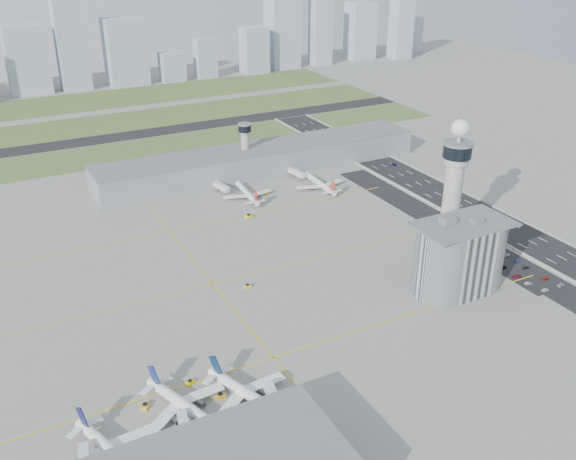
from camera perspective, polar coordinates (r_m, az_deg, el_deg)
name	(u,v)px	position (r m, az deg, el deg)	size (l,w,h in m)	color
ground	(326,293)	(275.11, 3.39, -5.61)	(1000.00, 1000.00, 0.00)	gray
grass_strip_0	(136,151)	(460.56, -13.37, 6.87)	(480.00, 50.00, 0.08)	#4D652F
grass_strip_1	(110,124)	(530.66, -15.55, 9.08)	(480.00, 60.00, 0.08)	#495F2D
grass_strip_2	(88,101)	(606.73, -17.33, 10.86)	(480.00, 70.00, 0.08)	#475E2C
runway	(122,137)	(494.96, -14.52, 8.05)	(480.00, 22.00, 0.10)	black
highway	(523,238)	(342.39, 20.18, -0.65)	(28.00, 500.00, 0.10)	black
barrier_left	(503,243)	(332.57, 18.54, -1.07)	(0.60, 500.00, 1.20)	#9E9E99
barrier_right	(544,231)	(352.05, 21.77, -0.10)	(0.60, 500.00, 1.20)	#9E9E99
landside_road	(501,257)	(319.43, 18.37, -2.28)	(18.00, 260.00, 0.08)	black
parking_lot	(516,269)	(311.04, 19.64, -3.26)	(20.00, 44.00, 0.10)	black
taxiway_line_h_0	(273,358)	(237.24, -1.32, -11.27)	(260.00, 0.60, 0.01)	yellow
taxiway_line_h_1	(212,283)	(283.50, -6.74, -4.74)	(260.00, 0.60, 0.01)	yellow
taxiway_line_h_2	(169,231)	(334.16, -10.50, -0.09)	(260.00, 0.60, 0.01)	yellow
taxiway_line_v	(212,283)	(283.50, -6.74, -4.74)	(0.60, 260.00, 0.01)	yellow
control_tower	(454,182)	(305.21, 14.52, 4.16)	(14.00, 14.00, 64.50)	#ADAAA5
secondary_tower	(245,144)	(402.13, -3.84, 7.63)	(8.60, 8.60, 31.90)	#ADAAA5
admin_building	(459,256)	(280.60, 14.98, -2.27)	(42.00, 24.00, 33.50)	#B2B2B7
terminal_pier	(261,159)	(407.78, -2.39, 6.30)	(210.00, 32.00, 15.80)	gray
airplane_near_a	(112,446)	(203.54, -15.40, -18.01)	(34.82, 29.60, 9.75)	white
airplane_near_b	(186,401)	(213.44, -9.08, -14.78)	(36.68, 31.17, 10.27)	white
airplane_near_c	(250,390)	(215.33, -3.43, -14.01)	(36.97, 31.43, 10.35)	white
airplane_far_a	(247,190)	(368.33, -3.68, 3.60)	(34.54, 29.36, 9.67)	white
airplane_far_b	(320,180)	(381.66, 2.83, 4.47)	(36.41, 30.95, 10.19)	white
jet_bridge_near_1	(189,448)	(201.37, -8.77, -18.60)	(14.00, 3.00, 5.70)	silver
jet_bridge_near_2	(280,415)	(209.43, -0.72, -16.15)	(14.00, 3.00, 5.70)	silver
jet_bridge_far_0	(215,185)	(381.84, -6.50, 3.98)	(14.00, 3.00, 5.70)	silver
jet_bridge_far_1	(290,172)	(401.03, 0.17, 5.22)	(14.00, 3.00, 5.70)	silver
tug_0	(145,406)	(220.63, -12.58, -15.00)	(2.17, 3.15, 1.83)	yellow
tug_1	(190,382)	(227.49, -8.69, -13.21)	(1.93, 2.81, 1.63)	#E9D302
tug_2	(220,395)	(220.68, -6.04, -14.42)	(2.15, 3.13, 1.82)	orange
tug_3	(248,286)	(278.58, -3.62, -4.99)	(2.02, 2.94, 1.71)	yellow
tug_4	(249,216)	(343.52, -3.51, 1.25)	(2.49, 3.63, 2.11)	yellow
tug_5	(266,192)	(374.40, -2.01, 3.38)	(2.33, 3.38, 1.97)	yellow
car_lot_0	(545,290)	(297.00, 21.88, -4.95)	(1.44, 3.57, 1.22)	white
car_lot_1	(528,283)	(299.49, 20.59, -4.46)	(1.27, 3.65, 1.20)	gray
car_lot_2	(517,276)	(303.73, 19.69, -3.88)	(1.90, 4.12, 1.14)	maroon
car_lot_3	(502,267)	(309.22, 18.52, -3.14)	(1.76, 4.32, 1.25)	black
car_lot_4	(497,263)	(312.43, 18.10, -2.78)	(1.30, 3.22, 1.10)	navy
car_lot_5	(482,256)	(316.63, 16.85, -2.20)	(1.29, 3.70, 1.22)	#BDBDBD
car_lot_6	(561,285)	(303.41, 23.08, -4.51)	(2.09, 4.54, 1.26)	#979EA7
car_lot_7	(546,278)	(306.30, 21.92, -4.01)	(1.59, 3.91, 1.13)	#A12807
car_lot_8	(526,267)	(312.54, 20.40, -3.14)	(1.34, 3.33, 1.14)	black
car_lot_9	(518,261)	(317.46, 19.74, -2.57)	(1.18, 3.40, 1.12)	navy
car_lot_10	(507,255)	(321.01, 18.86, -2.11)	(1.91, 4.13, 1.15)	silver
car_lot_11	(496,250)	(324.60, 18.04, -1.66)	(1.72, 4.23, 1.23)	gray
car_hw_1	(467,209)	(366.03, 15.66, 1.80)	(1.33, 3.80, 1.25)	black
car_hw_2	(394,164)	(425.83, 9.42, 5.78)	(1.94, 4.21, 1.17)	#1C1850
car_hw_4	(326,141)	(467.53, 3.39, 7.88)	(1.42, 3.53, 1.20)	slate
skyline_bldg_7	(27,59)	(650.46, -22.22, 13.86)	(35.76, 28.61, 61.22)	#9EADC1
skyline_bldg_8	(71,44)	(648.60, -18.73, 15.36)	(26.33, 21.06, 83.39)	#9EADC1
skyline_bldg_9	(125,52)	(660.82, -14.26, 15.12)	(36.96, 29.57, 62.11)	#9EADC1
skyline_bldg_10	(172,67)	(667.07, -10.24, 14.07)	(23.01, 18.41, 27.75)	#9EADC1
skyline_bldg_11	(205,58)	(676.85, -7.37, 14.90)	(20.22, 16.18, 38.97)	#9EADC1
skyline_bldg_12	(254,50)	(694.59, -3.01, 15.67)	(26.14, 20.92, 46.89)	#9EADC1
skyline_bldg_13	(282,29)	(719.43, -0.51, 17.43)	(32.26, 25.81, 81.20)	#9EADC1
skyline_bldg_14	(321,33)	(735.05, 2.91, 17.08)	(21.59, 17.28, 68.75)	#9EADC1
skyline_bldg_15	(360,31)	(773.67, 6.44, 17.19)	(30.25, 24.20, 63.40)	#9EADC1
skyline_bldg_16	(401,27)	(781.87, 10.01, 17.36)	(23.04, 18.43, 71.56)	#9EADC1
skyline_bldg_17	(411,35)	(827.56, 10.87, 16.67)	(22.64, 18.11, 41.06)	#9EADC1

